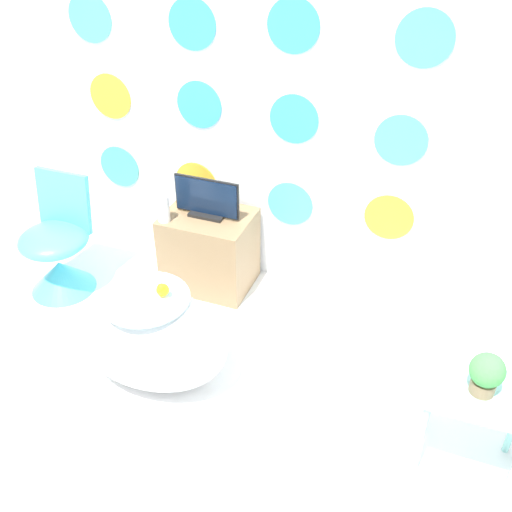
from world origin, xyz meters
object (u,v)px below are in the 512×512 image
(bathtub, at_px, (150,336))
(chair, at_px, (58,256))
(vase, at_px, (163,208))
(tv, at_px, (207,200))
(potted_plant_left, at_px, (487,373))

(bathtub, xyz_separation_m, chair, (-0.97, 0.50, -0.03))
(vase, bearing_deg, chair, -159.44)
(chair, xyz_separation_m, tv, (0.90, 0.41, 0.39))
(bathtub, distance_m, potted_plant_left, 1.70)
(vase, xyz_separation_m, potted_plant_left, (1.96, -0.74, -0.01))
(bathtub, distance_m, tv, 0.98)
(tv, height_order, vase, tv)
(bathtub, relative_size, chair, 1.12)
(tv, bearing_deg, potted_plant_left, -27.20)
(chair, xyz_separation_m, potted_plant_left, (2.64, -0.48, 0.35))
(tv, bearing_deg, bathtub, -85.97)
(chair, relative_size, potted_plant_left, 3.78)
(bathtub, bearing_deg, vase, 111.20)
(chair, xyz_separation_m, vase, (0.67, 0.25, 0.36))
(tv, height_order, potted_plant_left, tv)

